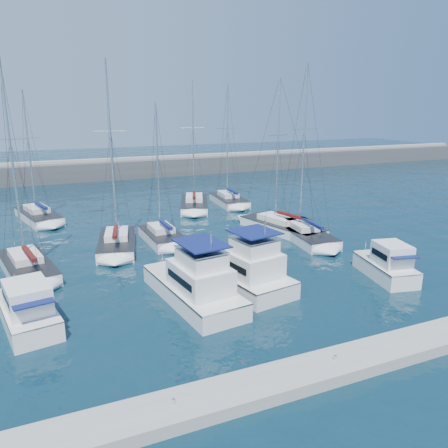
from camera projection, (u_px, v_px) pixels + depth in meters
name	position (u px, v px, depth m)	size (l,w,h in m)	color
ground	(237.00, 287.00, 30.68)	(220.00, 220.00, 0.00)	black
breakwater	(112.00, 172.00, 76.46)	(160.00, 6.00, 4.45)	#424244
dock	(335.00, 366.00, 20.86)	(40.00, 2.20, 0.60)	gray
dock_cleat_near_port	(174.00, 402.00, 17.69)	(0.16, 0.16, 0.25)	silver
dock_cleat_centre	(335.00, 358.00, 20.75)	(0.16, 0.16, 0.25)	silver
motor_yacht_port_outer	(28.00, 310.00, 25.07)	(3.77, 6.92, 3.20)	white
motor_yacht_port_inner	(195.00, 286.00, 28.03)	(4.49, 9.50, 4.69)	silver
motor_yacht_stbd_inner	(247.00, 272.00, 30.28)	(4.97, 8.23, 4.69)	silver
motor_yacht_stbd_outer	(387.00, 266.00, 32.00)	(3.46, 5.80, 3.20)	white
sailboat_mid_a	(27.00, 266.00, 33.09)	(4.61, 8.65, 16.04)	silver
sailboat_mid_b	(117.00, 243.00, 38.67)	(4.67, 8.31, 16.43)	white
sailboat_mid_c	(162.00, 237.00, 40.64)	(3.16, 6.75, 12.96)	silver
sailboat_mid_d	(281.00, 227.00, 43.92)	(5.39, 9.93, 15.30)	white
sailboat_mid_e	(304.00, 233.00, 41.58)	(4.03, 9.11, 16.49)	silver
sailboat_back_a	(39.00, 216.00, 48.29)	(5.10, 9.05, 14.30)	silver
sailboat_back_b	(194.00, 204.00, 54.00)	(5.89, 9.21, 15.60)	white
sailboat_back_c	(229.00, 200.00, 56.09)	(3.58, 7.51, 15.35)	silver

